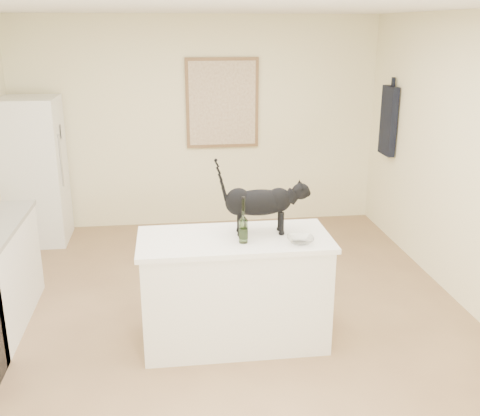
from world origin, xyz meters
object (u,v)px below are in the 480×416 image
object	(u,v)px
fridge	(33,171)
wine_bottle	(243,223)
black_cat	(259,206)
glass_bowl	(300,240)

from	to	relation	value
fridge	wine_bottle	bearing A→B (deg)	-51.77
black_cat	wine_bottle	size ratio (longest dim) A/B	2.06
black_cat	glass_bowl	size ratio (longest dim) A/B	3.21
wine_bottle	glass_bowl	distance (m)	0.45
fridge	glass_bowl	world-z (taller)	fridge
fridge	wine_bottle	world-z (taller)	fridge
fridge	glass_bowl	size ratio (longest dim) A/B	8.40
glass_bowl	fridge	bearing A→B (deg)	132.72
black_cat	fridge	bearing A→B (deg)	134.26
fridge	black_cat	world-z (taller)	fridge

